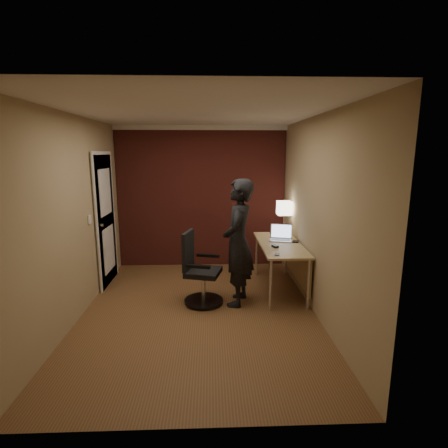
{
  "coord_description": "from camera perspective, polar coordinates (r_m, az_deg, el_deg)",
  "views": [
    {
      "loc": [
        0.16,
        -4.27,
        2.04
      ],
      "look_at": [
        0.35,
        0.55,
        1.05
      ],
      "focal_mm": 28.0,
      "sensor_mm": 36.0,
      "label": 1
    }
  ],
  "objects": [
    {
      "name": "room",
      "position": [
        5.87,
        -6.48,
        4.94
      ],
      "size": [
        4.0,
        4.0,
        4.0
      ],
      "color": "brown",
      "rests_on": "ground"
    },
    {
      "name": "desk",
      "position": [
        5.25,
        9.87,
        -4.47
      ],
      "size": [
        0.6,
        1.5,
        0.73
      ],
      "color": "tan",
      "rests_on": "ground"
    },
    {
      "name": "desk_lamp",
      "position": [
        5.77,
        9.8,
        2.51
      ],
      "size": [
        0.22,
        0.22,
        0.54
      ],
      "color": "silver",
      "rests_on": "desk"
    },
    {
      "name": "laptop",
      "position": [
        5.41,
        9.26,
        -1.89
      ],
      "size": [
        0.38,
        0.33,
        0.23
      ],
      "color": "silver",
      "rests_on": "desk"
    },
    {
      "name": "mouse",
      "position": [
        4.97,
        8.34,
        -3.62
      ],
      "size": [
        0.09,
        0.12,
        0.03
      ],
      "primitive_type": "cube",
      "rotation": [
        0.0,
        0.0,
        0.38
      ],
      "color": "black",
      "rests_on": "desk"
    },
    {
      "name": "phone",
      "position": [
        4.63,
        8.66,
        -4.9
      ],
      "size": [
        0.08,
        0.12,
        0.01
      ],
      "primitive_type": "cube",
      "rotation": [
        0.0,
        0.0,
        -0.21
      ],
      "color": "black",
      "rests_on": "desk"
    },
    {
      "name": "wallet",
      "position": [
        5.31,
        11.62,
        -2.81
      ],
      "size": [
        0.12,
        0.13,
        0.02
      ],
      "primitive_type": "cube",
      "rotation": [
        0.0,
        0.0,
        -0.32
      ],
      "color": "black",
      "rests_on": "desk"
    },
    {
      "name": "office_chair",
      "position": [
        4.81,
        -4.12,
        -7.96
      ],
      "size": [
        0.54,
        0.61,
        0.98
      ],
      "color": "black",
      "rests_on": "ground"
    },
    {
      "name": "person",
      "position": [
        4.68,
        2.32,
        -3.09
      ],
      "size": [
        0.55,
        0.71,
        1.71
      ],
      "primitive_type": "imported",
      "rotation": [
        0.0,
        0.0,
        -1.83
      ],
      "color": "black",
      "rests_on": "ground"
    }
  ]
}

